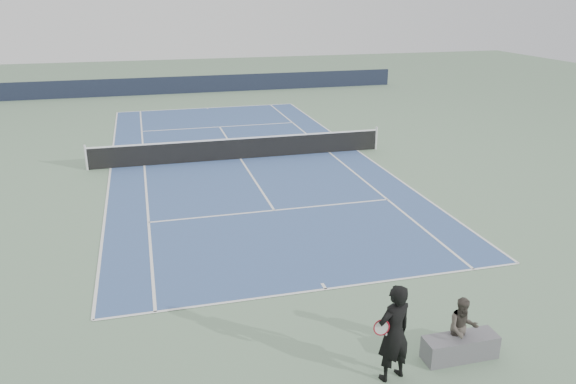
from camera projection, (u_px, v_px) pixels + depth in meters
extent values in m
plane|color=slate|center=(240.00, 159.00, 24.66)|extent=(80.00, 80.00, 0.00)
cube|color=#395488|center=(240.00, 159.00, 24.66)|extent=(10.97, 23.77, 0.01)
cylinder|color=silver|center=(86.00, 158.00, 22.95)|extent=(0.10, 0.10, 1.07)
cylinder|color=silver|center=(376.00, 138.00, 26.02)|extent=(0.10, 0.10, 1.07)
cube|color=black|center=(240.00, 149.00, 24.51)|extent=(12.80, 0.03, 0.90)
cube|color=white|center=(240.00, 138.00, 24.35)|extent=(12.80, 0.04, 0.06)
cube|color=black|center=(197.00, 84.00, 40.75)|extent=(30.00, 0.25, 1.20)
imported|color=black|center=(394.00, 333.00, 10.36)|extent=(0.86, 0.71, 1.98)
torus|color=maroon|center=(381.00, 328.00, 10.18)|extent=(0.34, 0.18, 0.36)
cylinder|color=white|center=(381.00, 328.00, 10.18)|extent=(0.29, 0.14, 0.32)
cylinder|color=white|center=(386.00, 338.00, 10.33)|extent=(0.08, 0.13, 0.27)
cube|color=#5E5C62|center=(460.00, 347.00, 11.19)|extent=(1.58, 0.81, 0.49)
imported|color=#474038|center=(462.00, 328.00, 11.04)|extent=(0.72, 0.62, 1.30)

